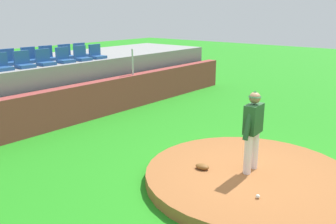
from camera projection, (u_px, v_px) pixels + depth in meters
ground_plane at (249, 182)px, 7.55m from camera, size 60.00×60.00×0.00m
pitchers_mound at (249, 177)px, 7.52m from camera, size 4.31×4.31×0.23m
pitcher at (253, 125)px, 7.29m from camera, size 0.81×0.28×1.71m
baseball at (258, 196)px, 6.43m from camera, size 0.07×0.07×0.07m
fielding_glove at (202, 167)px, 7.61m from camera, size 0.25×0.33×0.11m
brick_barrier at (67, 106)px, 11.21m from camera, size 16.58×0.40×1.20m
fence_post_right at (133, 62)px, 13.09m from camera, size 0.06×0.06×0.94m
bleacher_platform at (28, 87)px, 12.50m from camera, size 16.03×3.55×1.79m
stadium_chair_1 at (1, 65)px, 10.42m from camera, size 0.48×0.44×0.50m
stadium_chair_2 at (24, 62)px, 10.91m from camera, size 0.48×0.44×0.50m
stadium_chair_3 at (45, 60)px, 11.43m from camera, size 0.48×0.44×0.50m
stadium_chair_4 at (64, 58)px, 12.00m from camera, size 0.48×0.44×0.50m
stadium_chair_5 at (82, 56)px, 12.51m from camera, size 0.48×0.44×0.50m
stadium_chair_6 at (97, 54)px, 13.03m from camera, size 0.48×0.44×0.50m
stadium_chair_9 at (9, 60)px, 11.46m from camera, size 0.48×0.44×0.50m
stadium_chair_10 at (30, 58)px, 12.03m from camera, size 0.48×0.44×0.50m
stadium_chair_11 at (48, 56)px, 12.51m from camera, size 0.48×0.44×0.50m
stadium_chair_12 at (66, 54)px, 13.04m from camera, size 0.48×0.44×0.50m
stadium_chair_13 at (81, 52)px, 13.53m from camera, size 0.48×0.44×0.50m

